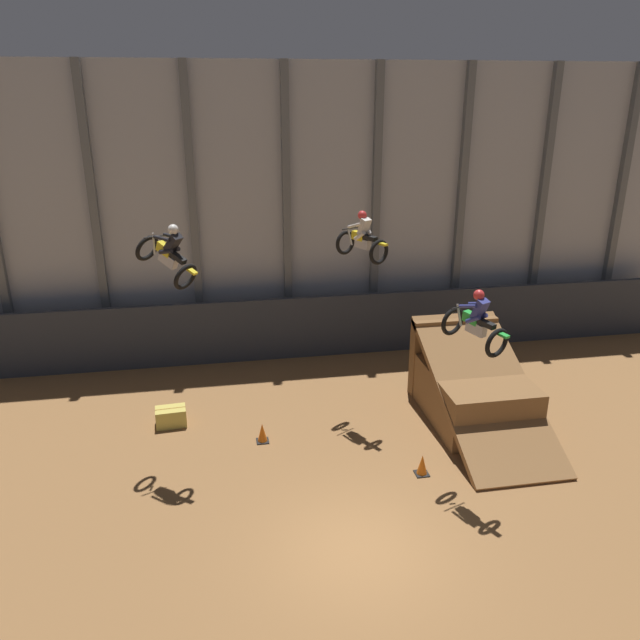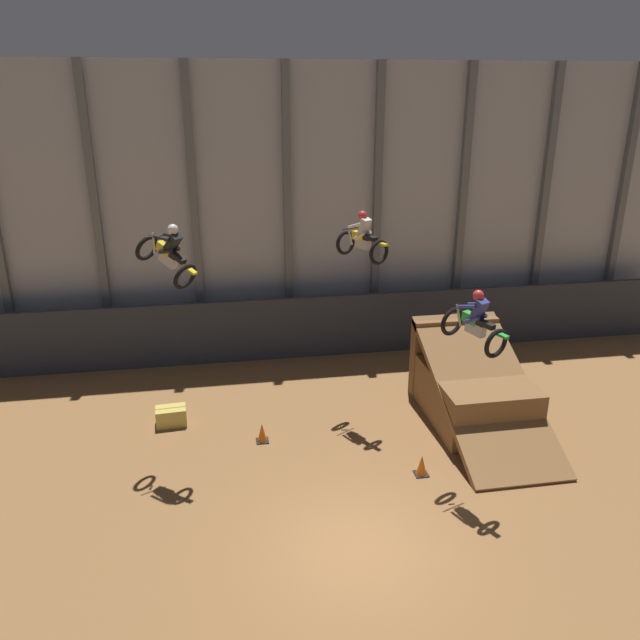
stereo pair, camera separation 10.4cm
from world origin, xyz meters
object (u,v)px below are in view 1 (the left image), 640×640
Objects in this scene: traffic_cone_near_ramp at (422,465)px; traffic_cone_arena_edge at (262,433)px; dirt_ramp at (470,387)px; rider_bike_right_air at (476,323)px; hay_bale_trackside at (171,417)px; rider_bike_center_air at (362,240)px; rider_bike_left_air at (168,255)px.

traffic_cone_near_ramp is 1.00× the size of traffic_cone_arena_edge.
dirt_ramp is 3.24× the size of rider_bike_right_air.
rider_bike_right_air is 4.26m from traffic_cone_near_ramp.
rider_bike_right_air is at bearing -29.50° from hay_bale_trackside.
hay_bale_trackside is at bearing 125.77° from rider_bike_right_air.
dirt_ramp is 5.09m from rider_bike_right_air.
hay_bale_trackside is (-6.67, 3.81, -0.00)m from traffic_cone_near_ramp.
rider_bike_right_air is (1.74, -4.29, -1.11)m from rider_bike_center_air.
rider_bike_center_air is 2.97× the size of traffic_cone_near_ramp.
dirt_ramp is at bearing -5.76° from hay_bale_trackside.
traffic_cone_arena_edge is (-4.94, 2.85, -4.13)m from rider_bike_right_air.
rider_bike_left_air reaches higher than traffic_cone_arena_edge.
traffic_cone_near_ramp and traffic_cone_arena_edge have the same top height.
dirt_ramp reaches higher than traffic_cone_arena_edge.
rider_bike_right_air is 7.04m from traffic_cone_arena_edge.
rider_bike_center_air is at bearing 24.23° from traffic_cone_arena_edge.
rider_bike_left_air is 7.69m from rider_bike_right_air.
rider_bike_left_air reaches higher than traffic_cone_near_ramp.
rider_bike_right_air reaches higher than dirt_ramp.
rider_bike_left_air reaches higher than rider_bike_right_air.
rider_bike_left_air is at bearing 167.19° from rider_bike_center_air.
dirt_ramp is at bearing -46.10° from rider_bike_center_air.
dirt_ramp is 10.02× the size of traffic_cone_arena_edge.
rider_bike_center_air reaches higher than hay_bale_trackside.
rider_bike_center_air is at bearing 102.29° from traffic_cone_near_ramp.
hay_bale_trackside is at bearing 58.27° from rider_bike_left_air.
rider_bike_center_air is 4.76m from rider_bike_right_air.
rider_bike_right_air is 1.91× the size of hay_bale_trackside.
hay_bale_trackside is (-9.18, 0.93, -0.66)m from dirt_ramp.
rider_bike_center_air is 6.53m from traffic_cone_near_ramp.
traffic_cone_near_ramp is at bearing -30.53° from traffic_cone_arena_edge.
hay_bale_trackside is (-2.65, 1.44, -0.00)m from traffic_cone_arena_edge.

